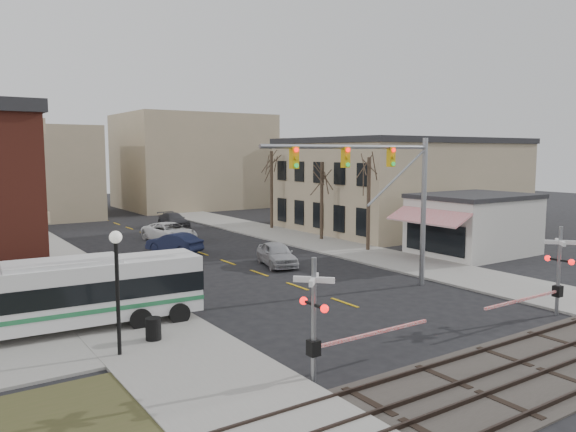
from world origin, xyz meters
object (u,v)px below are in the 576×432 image
object	(u,v)px
car_c	(170,232)
pedestrian_near	(139,296)
pedestrian_far	(101,285)
rr_crossing_west	(324,319)
rr_crossing_east	(553,273)
trash_bin	(153,329)
traffic_signal_mast	(386,181)
transit_bus	(64,294)
car_a	(277,254)
car_b	(174,243)
car_d	(174,220)
street_lamp	(117,267)

from	to	relation	value
car_c	pedestrian_near	xyz separation A→B (m)	(-9.29, -19.46, 0.24)
pedestrian_far	rr_crossing_west	bearing A→B (deg)	-111.53
rr_crossing_east	pedestrian_near	xyz separation A→B (m)	(-15.18, 9.96, -0.97)
trash_bin	car_c	distance (m)	24.91
car_c	pedestrian_far	xyz separation A→B (m)	(-10.05, -16.16, 0.16)
traffic_signal_mast	rr_crossing_east	world-z (taller)	traffic_signal_mast
rr_crossing_west	rr_crossing_east	world-z (taller)	same
transit_bus	car_a	world-z (taller)	transit_bus
car_b	pedestrian_far	bearing A→B (deg)	28.27
trash_bin	car_d	bearing A→B (deg)	66.20
traffic_signal_mast	car_c	world-z (taller)	traffic_signal_mast
rr_crossing_west	car_d	world-z (taller)	rr_crossing_west
trash_bin	rr_crossing_east	bearing A→B (deg)	-22.58
street_lamp	pedestrian_near	distance (m)	5.30
rr_crossing_west	pedestrian_near	xyz separation A→B (m)	(-2.69, 9.73, -0.97)
rr_crossing_east	car_a	bearing A→B (deg)	103.88
car_a	car_b	xyz separation A→B (m)	(-3.65, 8.03, -0.04)
rr_crossing_east	car_b	world-z (taller)	rr_crossing_east
traffic_signal_mast	car_c	bearing A→B (deg)	97.19
pedestrian_near	transit_bus	bearing A→B (deg)	87.35
car_b	pedestrian_near	size ratio (longest dim) A/B	2.48
rr_crossing_east	pedestrian_far	size ratio (longest dim) A/B	3.51
street_lamp	trash_bin	size ratio (longest dim) A/B	5.21
car_c	pedestrian_far	world-z (taller)	pedestrian_far
pedestrian_far	car_c	bearing A→B (deg)	21.81
transit_bus	trash_bin	world-z (taller)	transit_bus
car_d	pedestrian_far	bearing A→B (deg)	-118.92
car_a	car_b	size ratio (longest dim) A/B	1.02
trash_bin	car_d	distance (m)	33.49
street_lamp	car_b	distance (m)	21.07
car_c	pedestrian_near	bearing A→B (deg)	-126.12
transit_bus	rr_crossing_east	world-z (taller)	rr_crossing_east
rr_crossing_west	pedestrian_near	distance (m)	10.14
car_d	car_b	bearing A→B (deg)	-111.66
traffic_signal_mast	car_a	distance (m)	10.20
trash_bin	car_c	size ratio (longest dim) A/B	0.16
car_b	car_c	size ratio (longest dim) A/B	0.80
rr_crossing_east	pedestrian_near	bearing A→B (deg)	146.71
car_c	car_d	distance (m)	8.58
car_b	pedestrian_near	xyz separation A→B (m)	(-7.52, -14.26, 0.28)
car_d	pedestrian_near	distance (m)	30.15
trash_bin	car_c	xyz separation A→B (m)	(9.93, 22.84, 0.21)
traffic_signal_mast	car_a	size ratio (longest dim) A/B	2.36
pedestrian_far	car_b	bearing A→B (deg)	16.62
trash_bin	car_d	xyz separation A→B (m)	(13.52, 30.64, 0.14)
car_b	pedestrian_far	size ratio (longest dim) A/B	2.73
rr_crossing_west	car_c	distance (m)	29.95
car_b	car_d	xyz separation A→B (m)	(5.35, 13.00, -0.03)
car_d	pedestrian_far	size ratio (longest dim) A/B	2.95
traffic_signal_mast	pedestrian_near	distance (m)	13.24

